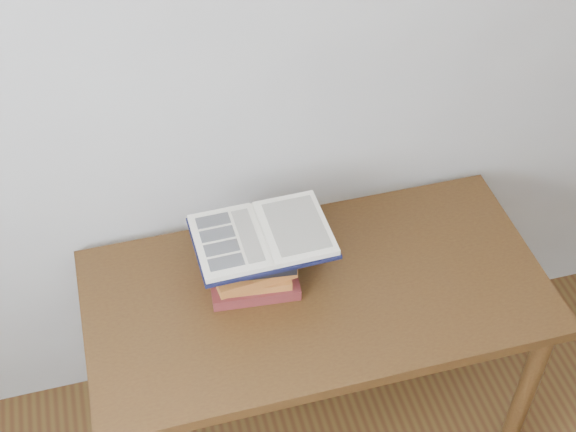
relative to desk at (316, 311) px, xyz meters
name	(u,v)px	position (x,y,z in m)	size (l,w,h in m)	color
desk	(316,311)	(0.00, 0.00, 0.00)	(1.33, 0.66, 0.71)	#442C11
book_stack	(254,266)	(-0.17, 0.07, 0.17)	(0.27, 0.19, 0.15)	#5D2617
open_book	(262,236)	(-0.14, 0.09, 0.26)	(0.39, 0.27, 0.03)	black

